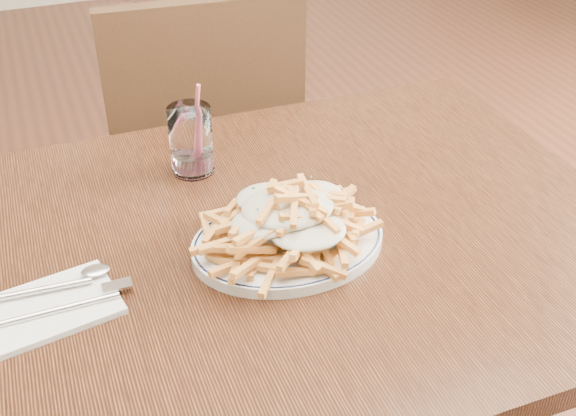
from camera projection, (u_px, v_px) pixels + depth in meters
name	position (u px, v px, depth m)	size (l,w,h in m)	color
table	(242.00, 284.00, 1.10)	(1.20, 0.80, 0.75)	black
chair_far	(204.00, 151.00, 1.73)	(0.46, 0.46, 0.93)	#321F10
fries_plate	(288.00, 242.00, 1.05)	(0.33, 0.30, 0.02)	white
loaded_fries	(288.00, 214.00, 1.02)	(0.29, 0.25, 0.08)	gold
napkin	(46.00, 309.00, 0.94)	(0.18, 0.12, 0.01)	white
cutlery	(44.00, 301.00, 0.94)	(0.21, 0.07, 0.01)	silver
water_glass	(191.00, 144.00, 1.20)	(0.07, 0.07, 0.16)	white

